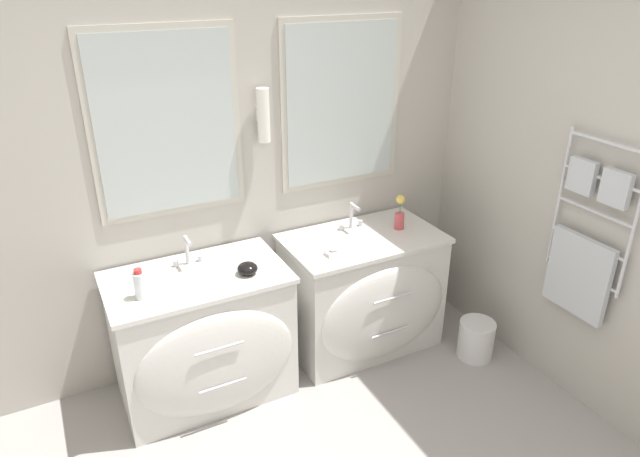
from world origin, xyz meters
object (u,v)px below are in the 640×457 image
Objects in this scene: vanity_left at (204,338)px; waste_bin at (476,338)px; flower_vase at (400,214)px; toiletry_bottle at (140,285)px; vanity_right at (364,293)px; amenity_bowl at (247,268)px.

waste_bin is (1.63, -0.44, -0.26)m from vanity_left.
flower_vase is 0.94m from waste_bin.
toiletry_bottle is (-0.31, -0.06, 0.46)m from vanity_left.
flower_vase is at bearing 3.42° from toiletry_bottle.
toiletry_bottle is (-1.36, -0.06, 0.46)m from vanity_right.
amenity_bowl is (0.56, -0.01, -0.04)m from toiletry_bottle.
amenity_bowl reaches higher than waste_bin.
flower_vase is (0.26, 0.04, 0.48)m from vanity_right.
vanity_left is 1.05m from vanity_right.
amenity_bowl reaches higher than vanity_left.
vanity_left is 3.86× the size of waste_bin.
vanity_right is at bearing -171.54° from flower_vase.
vanity_left is 1.00× the size of vanity_right.
toiletry_bottle is 2.10m from waste_bin.
vanity_left is at bearing 10.68° from toiletry_bottle.
flower_vase is (1.63, 0.10, 0.02)m from toiletry_bottle.
vanity_left is 8.74× the size of amenity_bowl.
waste_bin is at bearing -37.13° from vanity_right.
toiletry_bottle is at bearing -176.58° from flower_vase.
amenity_bowl is at bearing -1.38° from toiletry_bottle.
flower_vase reaches higher than vanity_left.
toiletry_bottle reaches higher than waste_bin.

